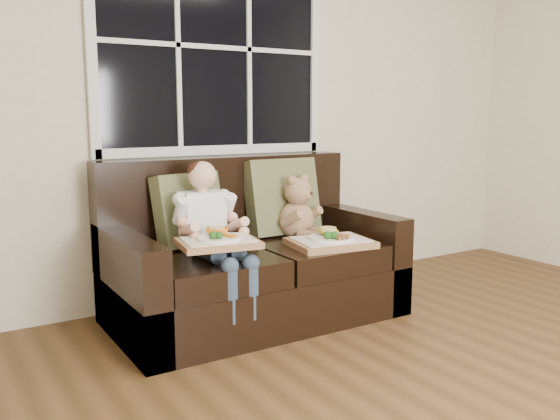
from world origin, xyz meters
TOP-DOWN VIEW (x-y plane):
  - window_back at (-0.46, 2.48)m, footprint 1.62×0.04m
  - loveseat at (-0.46, 2.02)m, footprint 1.70×0.92m
  - pillow_left at (-0.79, 2.17)m, footprint 0.46×0.29m
  - pillow_right at (-0.14, 2.17)m, footprint 0.49×0.22m
  - child at (-0.78, 1.90)m, footprint 0.35×0.59m
  - teddy_bear at (-0.11, 2.03)m, footprint 0.29×0.35m
  - tray_left at (-0.84, 1.68)m, footprint 0.45×0.37m
  - tray_right at (-0.09, 1.70)m, footprint 0.52×0.42m

SIDE VIEW (x-z plane):
  - loveseat at x=-0.46m, z-range -0.17..0.79m
  - tray_right at x=-0.09m, z-range 0.43..0.54m
  - tray_left at x=-0.84m, z-range 0.53..0.62m
  - teddy_bear at x=-0.11m, z-range 0.41..0.82m
  - child at x=-0.78m, z-range 0.23..1.03m
  - pillow_left at x=-0.79m, z-range 0.44..0.89m
  - pillow_right at x=-0.14m, z-range 0.44..0.95m
  - window_back at x=-0.46m, z-range 0.96..2.33m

